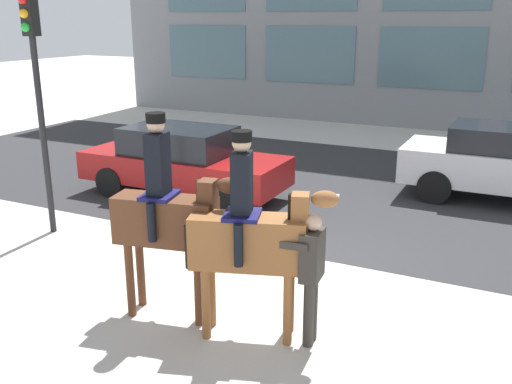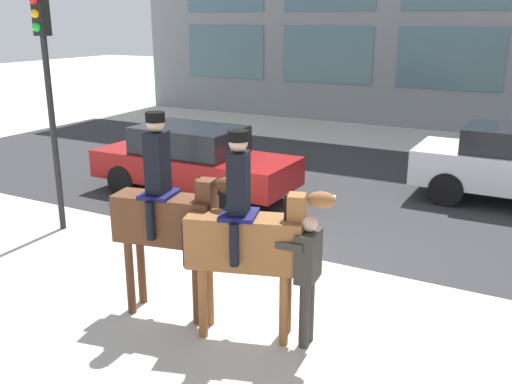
# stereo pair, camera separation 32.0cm
# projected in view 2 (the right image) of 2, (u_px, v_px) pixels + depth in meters

# --- Properties ---
(ground_plane) EXTENTS (80.00, 80.00, 0.00)m
(ground_plane) POSITION_uv_depth(u_px,v_px,m) (279.00, 265.00, 9.09)
(ground_plane) COLOR beige
(road_surface) EXTENTS (25.14, 8.50, 0.01)m
(road_surface) POSITION_uv_depth(u_px,v_px,m) (371.00, 190.00, 13.07)
(road_surface) COLOR #2D2D30
(road_surface) RESTS_ON ground_plane
(mounted_horse_lead) EXTENTS (1.76, 0.69, 2.69)m
(mounted_horse_lead) POSITION_uv_depth(u_px,v_px,m) (167.00, 214.00, 7.23)
(mounted_horse_lead) COLOR #59331E
(mounted_horse_lead) RESTS_ON ground_plane
(mounted_horse_companion) EXTENTS (1.77, 0.84, 2.57)m
(mounted_horse_companion) POSITION_uv_depth(u_px,v_px,m) (248.00, 236.00, 6.73)
(mounted_horse_companion) COLOR brown
(mounted_horse_companion) RESTS_ON ground_plane
(pedestrian_bystander) EXTENTS (0.82, 0.48, 1.65)m
(pedestrian_bystander) POSITION_uv_depth(u_px,v_px,m) (306.00, 270.00, 6.64)
(pedestrian_bystander) COLOR #332D28
(pedestrian_bystander) RESTS_ON ground_plane
(street_car_near_lane) EXTENTS (4.53, 1.79, 1.53)m
(street_car_near_lane) POSITION_uv_depth(u_px,v_px,m) (193.00, 160.00, 12.49)
(street_car_near_lane) COLOR maroon
(street_car_near_lane) RESTS_ON ground_plane
(traffic_light) EXTENTS (0.24, 0.29, 4.21)m
(traffic_light) POSITION_uv_depth(u_px,v_px,m) (47.00, 76.00, 9.86)
(traffic_light) COLOR black
(traffic_light) RESTS_ON ground_plane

